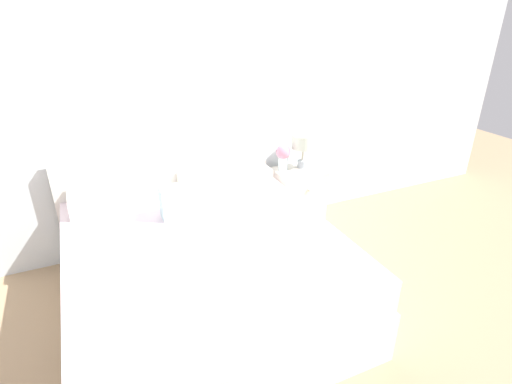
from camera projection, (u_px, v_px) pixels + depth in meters
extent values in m
plane|color=tan|center=(175.00, 240.00, 3.88)|extent=(12.00, 12.00, 0.00)
cube|color=white|center=(160.00, 106.00, 3.38)|extent=(8.00, 0.06, 2.60)
cube|color=white|center=(206.00, 285.00, 2.98)|extent=(1.86, 2.00, 0.37)
cube|color=white|center=(203.00, 250.00, 2.85)|extent=(1.82, 1.96, 0.24)
cube|color=white|center=(171.00, 196.00, 3.65)|extent=(1.90, 0.05, 0.98)
cube|color=white|center=(121.00, 195.00, 3.22)|extent=(0.78, 0.36, 0.14)
cube|color=white|center=(225.00, 177.00, 3.55)|extent=(0.78, 0.36, 0.14)
cube|color=silver|center=(188.00, 200.00, 3.03)|extent=(0.41, 0.14, 0.25)
cube|color=silver|center=(298.00, 198.00, 4.04)|extent=(0.46, 0.38, 0.61)
sphere|color=#B2AD93|center=(309.00, 190.00, 3.80)|extent=(0.02, 0.02, 0.02)
cylinder|color=#A8B2BC|center=(302.00, 164.00, 3.96)|extent=(0.09, 0.09, 0.07)
cylinder|color=#B7B29E|center=(303.00, 154.00, 3.92)|extent=(0.02, 0.02, 0.13)
cylinder|color=silver|center=(303.00, 141.00, 3.86)|extent=(0.22, 0.22, 0.14)
cylinder|color=silver|center=(283.00, 164.00, 3.89)|extent=(0.09, 0.09, 0.13)
sphere|color=pink|center=(283.00, 152.00, 3.83)|extent=(0.14, 0.14, 0.14)
sphere|color=#609356|center=(286.00, 155.00, 3.86)|extent=(0.06, 0.06, 0.06)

